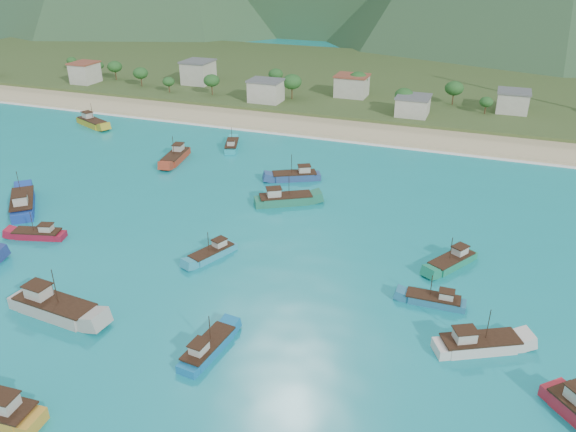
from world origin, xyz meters
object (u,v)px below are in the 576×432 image
(boat_13, at_px, (23,204))
(boat_7, at_px, (39,235))
(boat_9, at_px, (295,176))
(boat_11, at_px, (452,262))
(boat_15, at_px, (208,349))
(boat_10, at_px, (232,146))
(boat_18, at_px, (285,200))
(boat_4, at_px, (92,123))
(boat_20, at_px, (54,308))
(boat_0, at_px, (212,254))
(boat_23, at_px, (176,157))
(boat_16, at_px, (478,345))
(boat_21, at_px, (434,301))

(boat_13, bearing_deg, boat_7, -78.21)
(boat_9, bearing_deg, boat_11, -153.08)
(boat_15, bearing_deg, boat_10, 119.48)
(boat_15, bearing_deg, boat_18, 104.70)
(boat_10, bearing_deg, boat_4, 155.09)
(boat_13, bearing_deg, boat_20, -82.31)
(boat_0, bearing_deg, boat_20, 80.74)
(boat_9, distance_m, boat_20, 58.37)
(boat_10, height_order, boat_23, boat_23)
(boat_7, height_order, boat_10, boat_10)
(boat_0, height_order, boat_9, boat_9)
(boat_11, bearing_deg, boat_16, 135.47)
(boat_15, distance_m, boat_23, 69.57)
(boat_7, relative_size, boat_16, 0.84)
(boat_4, xyz_separation_m, boat_21, (98.94, -53.66, -0.34))
(boat_11, relative_size, boat_23, 0.83)
(boat_16, height_order, boat_21, boat_16)
(boat_15, distance_m, boat_20, 23.26)
(boat_0, relative_size, boat_4, 0.75)
(boat_16, relative_size, boat_23, 0.96)
(boat_18, xyz_separation_m, boat_21, (31.34, -24.06, -0.31))
(boat_20, bearing_deg, boat_7, -128.30)
(boat_4, distance_m, boat_13, 53.57)
(boat_13, relative_size, boat_23, 1.07)
(boat_13, bearing_deg, boat_21, -45.01)
(boat_20, bearing_deg, boat_9, 170.39)
(boat_4, distance_m, boat_11, 108.72)
(boat_0, distance_m, boat_4, 82.75)
(boat_0, relative_size, boat_7, 0.97)
(boat_0, bearing_deg, boat_23, -30.24)
(boat_16, bearing_deg, boat_18, -158.27)
(boat_20, height_order, boat_21, boat_20)
(boat_4, bearing_deg, boat_11, 91.35)
(boat_13, bearing_deg, boat_10, 22.40)
(boat_0, bearing_deg, boat_21, -159.53)
(boat_13, relative_size, boat_18, 1.08)
(boat_9, height_order, boat_20, boat_20)
(boat_0, distance_m, boat_13, 42.07)
(boat_10, bearing_deg, boat_20, -104.57)
(boat_16, distance_m, boat_20, 55.70)
(boat_18, relative_size, boat_20, 0.85)
(boat_15, xyz_separation_m, boat_18, (-6.53, 44.31, 0.21))
(boat_13, xyz_separation_m, boat_16, (83.28, -12.92, -0.24))
(boat_13, bearing_deg, boat_16, -50.27)
(boat_11, xyz_separation_m, boat_13, (-78.26, -6.72, 0.38))
(boat_23, bearing_deg, boat_16, 137.35)
(boat_11, bearing_deg, boat_4, 8.32)
(boat_4, height_order, boat_13, boat_13)
(boat_4, bearing_deg, boat_21, 85.69)
(boat_4, bearing_deg, boat_0, 74.67)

